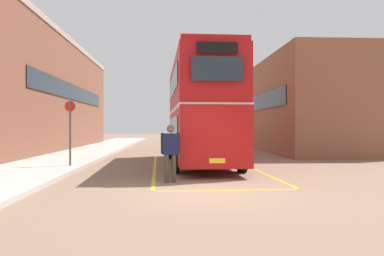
{
  "coord_description": "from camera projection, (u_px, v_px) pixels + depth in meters",
  "views": [
    {
      "loc": [
        -0.94,
        -10.14,
        1.73
      ],
      "look_at": [
        0.21,
        11.26,
        1.65
      ],
      "focal_mm": 37.06,
      "sensor_mm": 36.0,
      "label": 1
    }
  ],
  "objects": [
    {
      "name": "depot_building_right",
      "position": [
        314.0,
        105.0,
        26.85
      ],
      "size": [
        6.58,
        12.35,
        6.38
      ],
      "color": "brown",
      "rests_on": "ground"
    },
    {
      "name": "bus_stop_sign",
      "position": [
        70.0,
        127.0,
        16.16
      ],
      "size": [
        0.44,
        0.08,
        2.64
      ],
      "color": "#4C4C51",
      "rests_on": "sidewalk_left"
    },
    {
      "name": "single_deck_bus",
      "position": [
        208.0,
        128.0,
        38.36
      ],
      "size": [
        3.11,
        10.09,
        3.02
      ],
      "color": "black",
      "rests_on": "ground"
    },
    {
      "name": "bay_marking_yellow",
      "position": [
        204.0,
        169.0,
        16.17
      ],
      "size": [
        4.55,
        12.94,
        0.01
      ],
      "color": "gold",
      "rests_on": "ground"
    },
    {
      "name": "double_decker_bus",
      "position": [
        200.0,
        110.0,
        18.12
      ],
      "size": [
        3.02,
        10.89,
        4.75
      ],
      "color": "black",
      "rests_on": "ground"
    },
    {
      "name": "brick_building_left",
      "position": [
        34.0,
        95.0,
        29.13
      ],
      "size": [
        5.94,
        25.81,
        8.08
      ],
      "color": "brown",
      "rests_on": "ground"
    },
    {
      "name": "ground_plane",
      "position": [
        186.0,
        154.0,
        24.56
      ],
      "size": [
        135.6,
        135.6,
        0.0
      ],
      "primitive_type": "plane",
      "color": "#846651"
    },
    {
      "name": "sidewalk_left",
      "position": [
        88.0,
        151.0,
        26.61
      ],
      "size": [
        4.0,
        57.6,
        0.14
      ],
      "primitive_type": "cube",
      "color": "#B2ADA3",
      "rests_on": "ground"
    },
    {
      "name": "pedestrian_boarding",
      "position": [
        170.0,
        149.0,
        12.23
      ],
      "size": [
        0.59,
        0.31,
        1.78
      ],
      "color": "#473828",
      "rests_on": "ground"
    }
  ]
}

